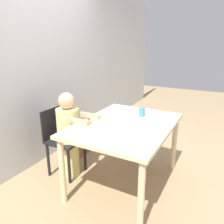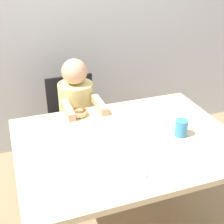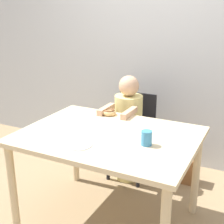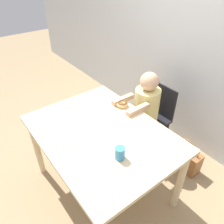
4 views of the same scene
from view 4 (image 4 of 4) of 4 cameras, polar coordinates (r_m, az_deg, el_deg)
ground_plane at (r=2.43m, az=-2.22°, el=-18.82°), size 12.00×12.00×0.00m
wall_back at (r=2.48m, az=23.01°, el=16.10°), size 8.00×0.05×2.50m
dining_table at (r=1.92m, az=-2.68°, el=-7.24°), size 1.28×0.96×0.76m
chair at (r=2.55m, az=10.26°, el=-1.59°), size 0.39×0.39×0.84m
child_figure at (r=2.44m, az=8.66°, el=-1.06°), size 0.27×0.50×1.05m
donut at (r=2.15m, az=2.68°, el=2.14°), size 0.12×0.12×0.05m
napkin at (r=1.94m, az=-6.55°, el=-3.25°), size 0.35×0.35×0.00m
handbag at (r=2.62m, az=18.48°, el=-11.21°), size 0.35×0.15×0.39m
cup at (r=1.61m, az=2.07°, el=-10.65°), size 0.08×0.08×0.10m
plate at (r=1.82m, az=-11.34°, el=-7.05°), size 0.18×0.18×0.01m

